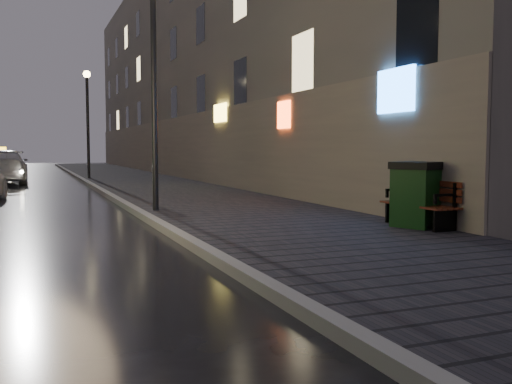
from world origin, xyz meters
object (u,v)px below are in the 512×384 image
at_px(lamp_near, 154,68).
at_px(bench, 422,203).
at_px(trash_bin, 418,194).
at_px(taxi_mid, 3,167).
at_px(lamp_far, 88,110).

height_order(lamp_near, bench, lamp_near).
bearing_deg(trash_bin, bench, -17.21).
bearing_deg(bench, taxi_mid, 111.54).
bearing_deg(lamp_far, bench, -78.86).
bearing_deg(trash_bin, lamp_far, 78.43).
distance_m(bench, trash_bin, 0.21).
distance_m(lamp_near, taxi_mid, 16.06).
bearing_deg(lamp_far, taxi_mid, -170.34).
xyz_separation_m(bench, taxi_mid, (-7.96, 19.99, 0.18)).
relative_size(trash_bin, taxi_mid, 0.23).
xyz_separation_m(lamp_near, bench, (4.07, -4.65, -2.90)).
bearing_deg(bench, lamp_far, 100.97).
distance_m(lamp_near, bench, 6.83).
bearing_deg(bench, lamp_near, 131.00).
distance_m(lamp_near, lamp_far, 16.00).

